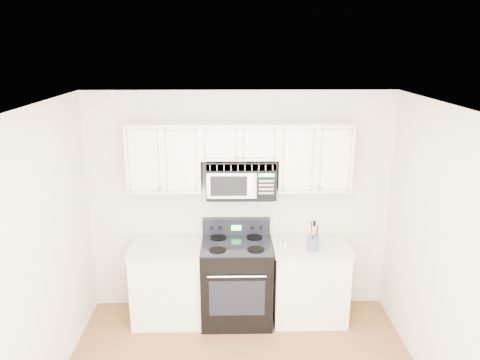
{
  "coord_description": "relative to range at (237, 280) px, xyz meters",
  "views": [
    {
      "loc": [
        -0.08,
        -3.4,
        3.08
      ],
      "look_at": [
        0.0,
        1.3,
        1.71
      ],
      "focal_mm": 35.0,
      "sensor_mm": 36.0,
      "label": 1
    }
  ],
  "objects": [
    {
      "name": "range",
      "position": [
        0.0,
        0.0,
        0.0
      ],
      "size": [
        0.79,
        0.72,
        1.13
      ],
      "color": "black",
      "rests_on": "ground"
    },
    {
      "name": "base_cabinet_left",
      "position": [
        -0.76,
        0.02,
        -0.06
      ],
      "size": [
        0.86,
        0.65,
        0.92
      ],
      "color": "#F9F0CE",
      "rests_on": "ground"
    },
    {
      "name": "shaker_pepper",
      "position": [
        0.5,
        0.01,
        0.48
      ],
      "size": [
        0.04,
        0.04,
        0.09
      ],
      "color": "silver",
      "rests_on": "base_cabinet_right"
    },
    {
      "name": "utensil_crock",
      "position": [
        0.83,
        -0.16,
        0.53
      ],
      "size": [
        0.13,
        0.13,
        0.34
      ],
      "color": "#3F5872",
      "rests_on": "base_cabinet_right"
    },
    {
      "name": "room",
      "position": [
        0.04,
        -1.42,
        0.82
      ],
      "size": [
        3.51,
        3.51,
        2.61
      ],
      "color": "brown",
      "rests_on": "ground"
    },
    {
      "name": "microwave",
      "position": [
        0.05,
        0.14,
        1.18
      ],
      "size": [
        0.76,
        0.43,
        0.42
      ],
      "color": "black",
      "rests_on": "ground"
    },
    {
      "name": "base_cabinet_right",
      "position": [
        0.84,
        0.02,
        -0.06
      ],
      "size": [
        0.86,
        0.65,
        0.92
      ],
      "color": "#F9F0CE",
      "rests_on": "ground"
    },
    {
      "name": "shaker_salt",
      "position": [
        0.53,
        -0.09,
        0.49
      ],
      "size": [
        0.04,
        0.04,
        0.1
      ],
      "color": "silver",
      "rests_on": "base_cabinet_right"
    },
    {
      "name": "upper_cabinets",
      "position": [
        0.04,
        0.17,
        1.45
      ],
      "size": [
        2.44,
        0.37,
        0.75
      ],
      "color": "#F9F0CE",
      "rests_on": "ground"
    }
  ]
}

